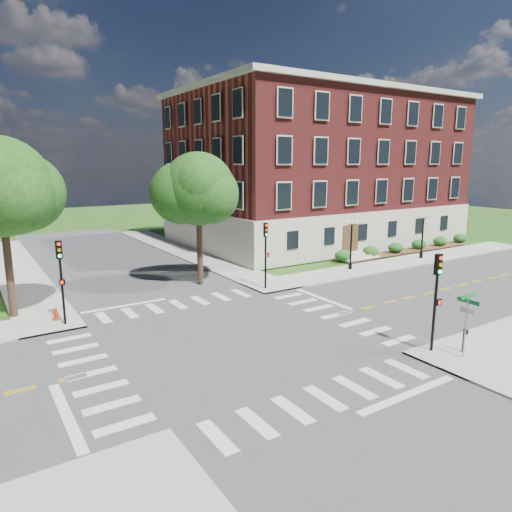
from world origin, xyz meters
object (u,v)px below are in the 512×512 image
traffic_signal_ne (266,247)px  twin_lamp_east (423,233)px  push_button_post (464,339)px  traffic_signal_se (436,290)px  twin_lamp_west (351,241)px  fire_hydrant (56,314)px  traffic_signal_nw (61,272)px  street_sign_pole (467,313)px

traffic_signal_ne → twin_lamp_east: (18.49, 0.74, -0.66)m
twin_lamp_east → push_button_post: 22.91m
traffic_signal_se → traffic_signal_ne: size_ratio=1.00×
twin_lamp_west → fire_hydrant: 23.72m
traffic_signal_ne → twin_lamp_east: bearing=2.3°
twin_lamp_west → push_button_post: bearing=-116.7°
twin_lamp_east → fire_hydrant: size_ratio=5.64×
traffic_signal_nw → fire_hydrant: bearing=107.7°
traffic_signal_nw → traffic_signal_se: bearing=-43.7°
traffic_signal_se → twin_lamp_west: bearing=58.7°
street_sign_pole → fire_hydrant: (-15.16, 15.93, -1.84)m
street_sign_pole → push_button_post: bearing=33.5°
twin_lamp_east → fire_hydrant: (-32.57, 0.17, -2.06)m
twin_lamp_east → street_sign_pole: (-17.41, -15.76, -0.21)m
traffic_signal_se → street_sign_pole: (0.56, -1.30, -0.88)m
traffic_signal_nw → fire_hydrant: size_ratio=6.40×
traffic_signal_nw → street_sign_pole: bearing=-45.2°
traffic_signal_ne → push_button_post: (1.61, -14.66, -2.39)m
traffic_signal_se → traffic_signal_nw: (-14.28, 13.63, 0.00)m
traffic_signal_se → fire_hydrant: (-14.60, 14.63, -2.72)m
traffic_signal_nw → push_button_post: bearing=-43.5°
traffic_signal_se → street_sign_pole: 1.67m
twin_lamp_west → fire_hydrant: size_ratio=5.64×
twin_lamp_west → twin_lamp_east: same height
twin_lamp_west → street_sign_pole: size_ratio=1.36×
twin_lamp_east → street_sign_pole: 23.48m
push_button_post → fire_hydrant: bearing=135.2°
traffic_signal_se → push_button_post: traffic_signal_se is taller
traffic_signal_ne → traffic_signal_se: bearing=-87.9°
street_sign_pole → traffic_signal_se: bearing=113.5°
twin_lamp_west → fire_hydrant: (-23.63, -0.20, -2.06)m
traffic_signal_nw → twin_lamp_east: traffic_signal_nw is taller
traffic_signal_ne → push_button_post: bearing=-83.7°
push_button_post → fire_hydrant: size_ratio=1.60×
twin_lamp_west → twin_lamp_east: size_ratio=1.00×
traffic_signal_nw → push_button_post: (15.38, -14.58, -2.39)m
push_button_post → fire_hydrant: (-15.70, 15.58, -0.33)m
traffic_signal_se → twin_lamp_east: (17.97, 14.45, -0.66)m
traffic_signal_nw → fire_hydrant: (-0.32, 1.00, -2.72)m
twin_lamp_west → push_button_post: twin_lamp_west is taller
traffic_signal_se → traffic_signal_nw: bearing=136.3°
traffic_signal_se → street_sign_pole: size_ratio=1.55×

